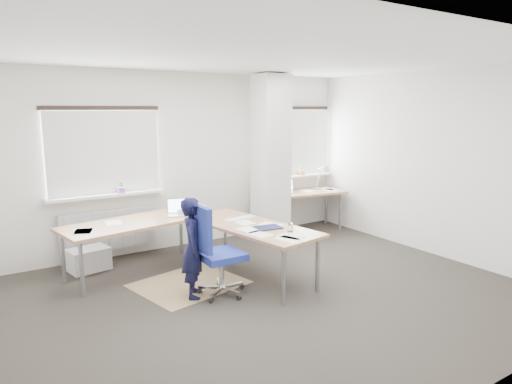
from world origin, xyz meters
TOP-DOWN VIEW (x-y plane):
  - ground at (0.00, 0.00)m, footprint 6.00×6.00m
  - room_shell at (0.18, 0.45)m, footprint 6.04×5.04m
  - floor_mat at (-0.73, 0.85)m, footprint 1.48×1.33m
  - white_crate at (-1.69, 2.09)m, footprint 0.58×0.45m
  - desk_main at (-0.49, 1.14)m, footprint 2.82×2.63m
  - desk_side at (2.23, 2.15)m, footprint 1.50×0.93m
  - task_chair at (-0.57, 0.33)m, footprint 0.61×0.60m
  - person at (-0.83, 0.46)m, footprint 0.46×0.53m

SIDE VIEW (x-z plane):
  - ground at x=0.00m, z-range 0.00..0.00m
  - floor_mat at x=-0.73m, z-range 0.00..0.01m
  - white_crate at x=-1.69m, z-range 0.00..0.31m
  - task_chair at x=-0.57m, z-range -0.25..0.88m
  - person at x=-0.83m, z-range 0.00..1.21m
  - desk_side at x=2.23m, z-range 0.08..1.29m
  - desk_main at x=-0.49m, z-range 0.21..1.17m
  - room_shell at x=0.18m, z-range 0.34..3.16m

